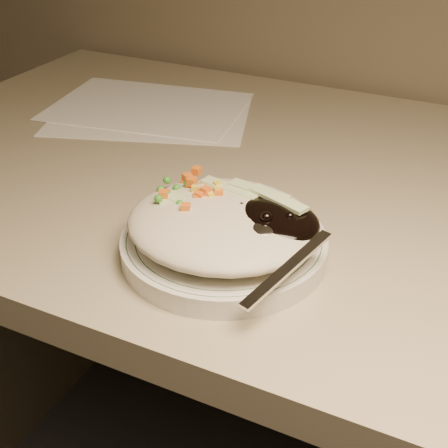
% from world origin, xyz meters
% --- Properties ---
extents(desk, '(1.40, 0.70, 0.74)m').
position_xyz_m(desk, '(0.00, 1.38, 0.54)').
color(desk, gray).
rests_on(desk, ground).
extents(plate, '(0.21, 0.21, 0.02)m').
position_xyz_m(plate, '(-0.10, 1.18, 0.75)').
color(plate, silver).
rests_on(plate, desk).
extents(plate_rim, '(0.20, 0.20, 0.00)m').
position_xyz_m(plate_rim, '(-0.10, 1.18, 0.76)').
color(plate_rim, '#144723').
rests_on(plate_rim, plate).
extents(meal, '(0.21, 0.19, 0.05)m').
position_xyz_m(meal, '(-0.10, 1.18, 0.78)').
color(meal, beige).
rests_on(meal, plate).
extents(papers, '(0.36, 0.30, 0.00)m').
position_xyz_m(papers, '(-0.39, 1.50, 0.74)').
color(papers, white).
rests_on(papers, desk).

